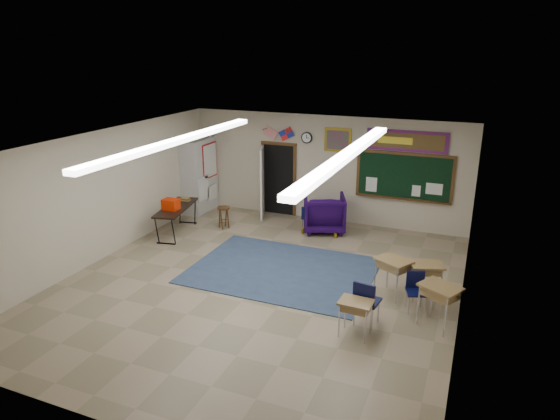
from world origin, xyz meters
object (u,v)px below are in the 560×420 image
at_px(wingback_armchair, 324,213).
at_px(student_desk_front_right, 425,279).
at_px(student_desk_front_left, 392,275).
at_px(wooden_stool, 224,217).
at_px(folding_table, 177,219).

xyz_separation_m(wingback_armchair, student_desk_front_right, (3.02, -2.91, -0.08)).
distance_m(wingback_armchair, student_desk_front_right, 4.19).
xyz_separation_m(student_desk_front_left, student_desk_front_right, (0.63, 0.13, -0.02)).
distance_m(wingback_armchair, wooden_stool, 2.76).
bearing_deg(folding_table, student_desk_front_left, -24.76).
height_order(wingback_armchair, folding_table, folding_table).
bearing_deg(wingback_armchair, wooden_stool, -2.85).
xyz_separation_m(student_desk_front_left, folding_table, (-5.96, 1.34, -0.03)).
bearing_deg(folding_table, wingback_armchair, 13.33).
height_order(wingback_armchair, student_desk_front_right, wingback_armchair).
distance_m(student_desk_front_right, wooden_stool, 5.99).
xyz_separation_m(wingback_armchair, wooden_stool, (-2.61, -0.86, -0.19)).
bearing_deg(wooden_stool, student_desk_front_right, -20.02).
bearing_deg(student_desk_front_left, student_desk_front_right, 40.66).
relative_size(student_desk_front_left, wooden_stool, 1.36).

